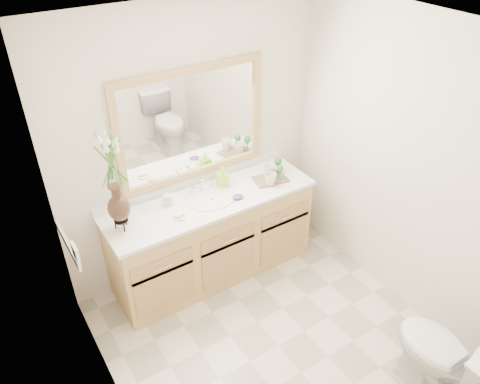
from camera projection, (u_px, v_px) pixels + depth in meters
floor at (278, 346)px, 3.70m from camera, size 2.60×2.60×0.00m
ceiling at (299, 40)px, 2.35m from camera, size 2.40×2.60×0.02m
wall_back at (192, 146)px, 3.93m from camera, size 2.40×0.02×2.40m
wall_front at (461, 376)px, 2.12m from camera, size 2.40×0.02×2.40m
wall_left at (107, 302)px, 2.49m from camera, size 0.02×2.60×2.40m
wall_right at (411, 174)px, 3.56m from camera, size 0.02×2.60×2.40m
vanity at (212, 238)px, 4.18m from camera, size 1.80×0.55×0.80m
counter at (211, 200)px, 3.95m from camera, size 1.84×0.57×0.03m
sink at (212, 205)px, 3.96m from camera, size 0.38×0.34×0.23m
mirror at (192, 125)px, 3.80m from camera, size 1.32×0.04×0.97m
switch_plate at (75, 252)px, 3.15m from camera, size 0.02×0.12×0.12m
toilet at (444, 359)px, 3.17m from camera, size 0.42×0.75×0.74m
flower_vase at (112, 167)px, 3.29m from camera, size 0.20×0.20×0.82m
tumbler at (168, 200)px, 3.84m from camera, size 0.07×0.07×0.09m
soap_dish at (180, 216)px, 3.71m from camera, size 0.11×0.11×0.04m
soap_bottle at (222, 177)px, 4.06m from camera, size 0.08×0.08×0.17m
purple_dish at (238, 197)px, 3.93m from camera, size 0.11×0.09×0.03m
tray at (270, 179)px, 4.18m from camera, size 0.32×0.24×0.01m
mug_left at (270, 178)px, 4.07m from camera, size 0.14×0.13×0.11m
mug_right at (269, 170)px, 4.19m from camera, size 0.14×0.14×0.11m
goblet_front at (280, 170)px, 4.12m from camera, size 0.06×0.06×0.14m
goblet_back at (278, 162)px, 4.20m from camera, size 0.07×0.07×0.16m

